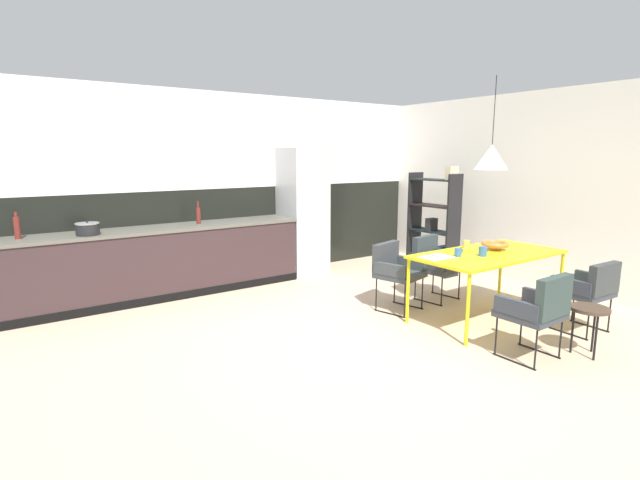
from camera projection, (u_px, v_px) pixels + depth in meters
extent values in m
plane|color=#C9AB8C|center=(390.00, 344.00, 4.56)|extent=(8.54, 8.54, 0.00)
cube|color=black|center=(241.00, 232.00, 7.04)|extent=(6.57, 0.12, 1.33)
cube|color=white|center=(238.00, 141.00, 6.80)|extent=(6.57, 0.12, 1.33)
cube|color=white|center=(575.00, 192.00, 6.15)|extent=(0.12, 6.57, 2.66)
cube|color=#352527|center=(162.00, 263.00, 6.06)|extent=(3.67, 0.60, 0.86)
cube|color=#5B594F|center=(160.00, 229.00, 5.98)|extent=(3.70, 0.63, 0.04)
cube|color=black|center=(171.00, 298.00, 5.88)|extent=(3.67, 0.01, 0.10)
cube|color=#ADAFB2|center=(303.00, 211.00, 7.19)|extent=(0.61, 0.60, 1.90)
cube|color=gold|center=(489.00, 254.00, 5.17)|extent=(1.74, 0.86, 0.03)
cylinder|color=#D0CD12|center=(408.00, 291.00, 5.08)|extent=(0.04, 0.04, 0.71)
cylinder|color=yellow|center=(500.00, 270.00, 6.02)|extent=(0.04, 0.04, 0.71)
cylinder|color=gold|center=(468.00, 310.00, 4.45)|extent=(0.04, 0.04, 0.71)
cylinder|color=gold|center=(561.00, 283.00, 5.39)|extent=(0.04, 0.04, 0.71)
cube|color=#32373D|center=(438.00, 268.00, 5.90)|extent=(0.54, 0.53, 0.06)
cube|color=#2E383B|center=(425.00, 250.00, 6.01)|extent=(0.46, 0.15, 0.36)
cube|color=#313639|center=(448.00, 258.00, 6.03)|extent=(0.11, 0.42, 0.14)
cube|color=#31343C|center=(428.00, 263.00, 5.73)|extent=(0.11, 0.42, 0.14)
cylinder|color=black|center=(459.00, 285.00, 5.94)|extent=(0.02, 0.02, 0.37)
cylinder|color=black|center=(442.00, 291.00, 5.67)|extent=(0.02, 0.02, 0.37)
cylinder|color=black|center=(433.00, 279.00, 6.21)|extent=(0.02, 0.02, 0.37)
cylinder|color=black|center=(415.00, 285.00, 5.94)|extent=(0.02, 0.02, 0.37)
cylinder|color=black|center=(445.00, 295.00, 6.11)|extent=(0.08, 0.41, 0.02)
cylinder|color=black|center=(428.00, 302.00, 5.84)|extent=(0.08, 0.41, 0.02)
cube|color=#32373D|center=(530.00, 314.00, 4.20)|extent=(0.48, 0.46, 0.06)
cube|color=#2D3C38|center=(554.00, 297.00, 4.00)|extent=(0.46, 0.08, 0.36)
cube|color=#31363E|center=(517.00, 308.00, 4.06)|extent=(0.05, 0.41, 0.14)
cube|color=#353539|center=(544.00, 299.00, 4.31)|extent=(0.05, 0.41, 0.14)
cylinder|color=black|center=(496.00, 336.00, 4.28)|extent=(0.02, 0.02, 0.37)
cylinder|color=black|center=(521.00, 327.00, 4.51)|extent=(0.02, 0.02, 0.37)
cylinder|color=black|center=(536.00, 350.00, 3.97)|extent=(0.02, 0.02, 0.37)
cylinder|color=black|center=(561.00, 339.00, 4.20)|extent=(0.02, 0.02, 0.37)
cylinder|color=black|center=(514.00, 361.00, 4.16)|extent=(0.02, 0.41, 0.02)
cylinder|color=black|center=(539.00, 351.00, 4.39)|extent=(0.02, 0.41, 0.02)
cube|color=#32373D|center=(400.00, 275.00, 5.49)|extent=(0.58, 0.56, 0.06)
cube|color=#33363A|center=(386.00, 256.00, 5.58)|extent=(0.46, 0.19, 0.33)
cube|color=#303A3A|center=(410.00, 263.00, 5.63)|extent=(0.15, 0.41, 0.14)
cube|color=#373C3E|center=(390.00, 270.00, 5.30)|extent=(0.15, 0.41, 0.14)
cylinder|color=black|center=(422.00, 293.00, 5.55)|extent=(0.02, 0.02, 0.40)
cylinder|color=black|center=(405.00, 301.00, 5.26)|extent=(0.02, 0.02, 0.40)
cylinder|color=black|center=(395.00, 287.00, 5.80)|extent=(0.02, 0.02, 0.40)
cylinder|color=black|center=(376.00, 294.00, 5.50)|extent=(0.02, 0.02, 0.40)
cylinder|color=black|center=(408.00, 305.00, 5.71)|extent=(0.12, 0.41, 0.02)
cylinder|color=black|center=(390.00, 314.00, 5.41)|extent=(0.12, 0.41, 0.02)
cube|color=#32373D|center=(582.00, 292.00, 4.84)|extent=(0.50, 0.48, 0.06)
cube|color=#313636|center=(604.00, 279.00, 4.64)|extent=(0.46, 0.10, 0.31)
cube|color=#323740|center=(571.00, 286.00, 4.71)|extent=(0.07, 0.42, 0.14)
cube|color=#303B3B|center=(595.00, 280.00, 4.94)|extent=(0.07, 0.42, 0.14)
cylinder|color=black|center=(552.00, 311.00, 4.94)|extent=(0.02, 0.02, 0.38)
cylinder|color=black|center=(573.00, 305.00, 5.15)|extent=(0.02, 0.02, 0.38)
cylinder|color=black|center=(588.00, 322.00, 4.62)|extent=(0.02, 0.02, 0.38)
cylinder|color=black|center=(609.00, 315.00, 4.83)|extent=(0.02, 0.02, 0.38)
cylinder|color=black|center=(568.00, 333.00, 4.81)|extent=(0.04, 0.41, 0.02)
cylinder|color=black|center=(589.00, 326.00, 5.02)|extent=(0.04, 0.41, 0.02)
cylinder|color=#B2662D|center=(495.00, 246.00, 5.33)|extent=(0.14, 0.14, 0.08)
torus|color=#B96B2E|center=(495.00, 244.00, 5.32)|extent=(0.30, 0.30, 0.05)
cube|color=white|center=(431.00, 258.00, 4.88)|extent=(0.16, 0.22, 0.01)
cube|color=white|center=(442.00, 256.00, 4.97)|extent=(0.16, 0.22, 0.01)
cube|color=#262628|center=(437.00, 256.00, 4.92)|extent=(0.01, 0.23, 0.00)
cylinder|color=#335B93|center=(483.00, 251.00, 4.99)|extent=(0.08, 0.08, 0.10)
torus|color=#335B93|center=(486.00, 250.00, 5.02)|extent=(0.07, 0.01, 0.07)
cylinder|color=gold|center=(466.00, 244.00, 5.39)|extent=(0.07, 0.07, 0.10)
torus|color=gold|center=(469.00, 244.00, 5.42)|extent=(0.07, 0.01, 0.07)
cylinder|color=#335B93|center=(458.00, 252.00, 4.97)|extent=(0.07, 0.07, 0.09)
torus|color=#335B93|center=(461.00, 251.00, 4.99)|extent=(0.06, 0.01, 0.06)
cylinder|color=black|center=(88.00, 229.00, 5.38)|extent=(0.25, 0.25, 0.13)
cylinder|color=gray|center=(87.00, 223.00, 5.37)|extent=(0.26, 0.26, 0.01)
sphere|color=black|center=(87.00, 222.00, 5.36)|extent=(0.02, 0.02, 0.02)
cylinder|color=maroon|center=(17.00, 228.00, 5.12)|extent=(0.06, 0.06, 0.24)
cylinder|color=maroon|center=(16.00, 214.00, 5.10)|extent=(0.03, 0.03, 0.05)
cylinder|color=maroon|center=(198.00, 216.00, 6.25)|extent=(0.06, 0.06, 0.22)
cylinder|color=maroon|center=(198.00, 204.00, 6.22)|extent=(0.02, 0.02, 0.08)
cylinder|color=#423326|center=(590.00, 309.00, 4.24)|extent=(0.34, 0.34, 0.03)
cylinder|color=black|center=(594.00, 330.00, 4.35)|extent=(0.02, 0.02, 0.42)
cylinder|color=black|center=(572.00, 331.00, 4.33)|extent=(0.02, 0.02, 0.42)
cylinder|color=black|center=(596.00, 338.00, 4.17)|extent=(0.02, 0.02, 0.42)
cube|color=black|center=(414.00, 221.00, 7.55)|extent=(0.30, 0.03, 1.53)
cube|color=black|center=(454.00, 226.00, 6.92)|extent=(0.30, 0.03, 1.53)
cube|color=black|center=(432.00, 256.00, 7.33)|extent=(0.30, 0.76, 0.02)
cube|color=#334C8C|center=(442.00, 252.00, 7.15)|extent=(0.18, 0.10, 0.18)
cube|color=black|center=(433.00, 231.00, 7.26)|extent=(0.30, 0.76, 0.02)
cube|color=#262628|center=(431.00, 224.00, 7.27)|extent=(0.18, 0.10, 0.19)
cube|color=black|center=(434.00, 206.00, 7.19)|extent=(0.30, 0.76, 0.02)
cube|color=black|center=(435.00, 180.00, 7.12)|extent=(0.30, 0.76, 0.02)
cube|color=beige|center=(452.00, 173.00, 6.85)|extent=(0.18, 0.10, 0.20)
cylinder|color=black|center=(494.00, 110.00, 4.93)|extent=(0.01, 0.01, 0.70)
cone|color=silver|center=(491.00, 157.00, 5.02)|extent=(0.35, 0.35, 0.26)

